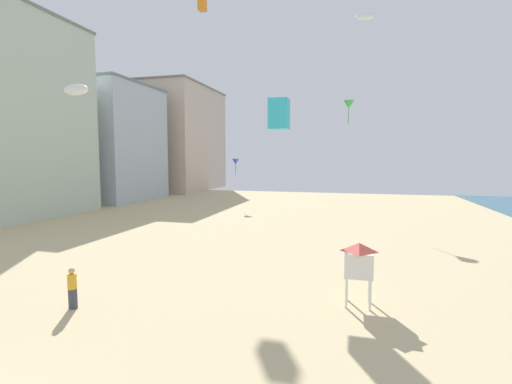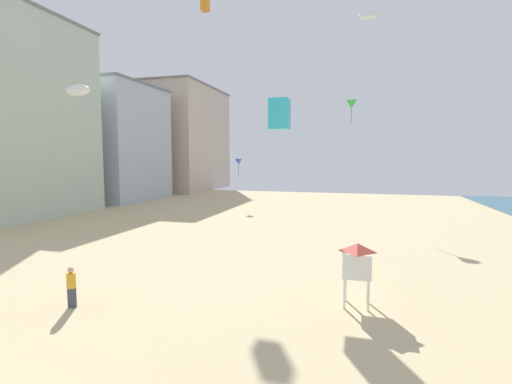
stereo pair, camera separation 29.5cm
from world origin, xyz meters
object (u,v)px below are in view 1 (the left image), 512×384
(kite_flyer, at_px, (72,286))
(kite_blue_delta, at_px, (236,162))
(kite_green_delta, at_px, (349,105))
(kite_white_parafoil, at_px, (76,90))
(kite_cyan_box, at_px, (279,114))
(lifeguard_stand, at_px, (359,260))
(kite_white_parafoil_2, at_px, (366,16))
(kite_orange_box, at_px, (202,5))

(kite_flyer, height_order, kite_blue_delta, kite_blue_delta)
(kite_green_delta, bearing_deg, kite_white_parafoil, -129.55)
(kite_flyer, bearing_deg, kite_blue_delta, -103.05)
(kite_white_parafoil, distance_m, kite_cyan_box, 12.24)
(kite_green_delta, xyz_separation_m, kite_blue_delta, (-13.30, 5.06, -5.64))
(kite_blue_delta, bearing_deg, kite_white_parafoil, -95.29)
(kite_white_parafoil, xyz_separation_m, kite_cyan_box, (11.95, 2.15, -1.56))
(lifeguard_stand, bearing_deg, kite_blue_delta, 120.13)
(kite_flyer, distance_m, kite_cyan_box, 13.60)
(kite_flyer, relative_size, kite_white_parafoil, 0.96)
(kite_white_parafoil_2, height_order, kite_cyan_box, kite_white_parafoil_2)
(kite_flyer, xyz_separation_m, kite_blue_delta, (-3.40, 31.07, 4.57))
(lifeguard_stand, relative_size, kite_green_delta, 1.13)
(lifeguard_stand, bearing_deg, kite_green_delta, 95.38)
(kite_cyan_box, xyz_separation_m, kite_orange_box, (-11.56, 16.27, 13.48))
(kite_green_delta, bearing_deg, lifeguard_stand, -87.56)
(lifeguard_stand, xyz_separation_m, kite_orange_box, (-16.08, 22.37, 20.08))
(kite_white_parafoil, relative_size, kite_blue_delta, 0.87)
(lifeguard_stand, distance_m, kite_white_parafoil, 18.80)
(lifeguard_stand, xyz_separation_m, kite_white_parafoil, (-16.48, 3.94, 8.16))
(kite_blue_delta, xyz_separation_m, kite_orange_box, (-1.81, -5.41, 16.43))
(lifeguard_stand, distance_m, kite_cyan_box, 10.06)
(kite_flyer, bearing_deg, kite_green_delta, -130.13)
(kite_blue_delta, bearing_deg, lifeguard_stand, -62.81)
(kite_white_parafoil, bearing_deg, lifeguard_stand, -13.44)
(kite_white_parafoil_2, bearing_deg, kite_cyan_box, -106.50)
(kite_white_parafoil_2, xyz_separation_m, kite_cyan_box, (-4.93, -16.64, -10.89))
(kite_white_parafoil_2, distance_m, kite_blue_delta, 20.79)
(kite_green_delta, bearing_deg, kite_blue_delta, 159.18)
(kite_white_parafoil, xyz_separation_m, kite_orange_box, (0.40, 18.43, 11.92))
(kite_cyan_box, relative_size, kite_orange_box, 1.41)
(lifeguard_stand, height_order, kite_white_parafoil, kite_white_parafoil)
(kite_green_delta, distance_m, kite_cyan_box, 17.21)
(lifeguard_stand, bearing_deg, kite_white_parafoil, 169.50)
(kite_blue_delta, bearing_deg, kite_white_parafoil_2, -18.97)
(kite_orange_box, bearing_deg, kite_cyan_box, -54.62)
(kite_green_delta, bearing_deg, kite_orange_box, -178.68)
(lifeguard_stand, relative_size, kite_blue_delta, 1.31)
(kite_flyer, xyz_separation_m, lifeguard_stand, (10.87, 3.29, 0.92))
(kite_green_delta, relative_size, kite_white_parafoil, 1.33)
(kite_blue_delta, bearing_deg, kite_flyer, -83.75)
(lifeguard_stand, bearing_deg, kite_white_parafoil_2, 91.92)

